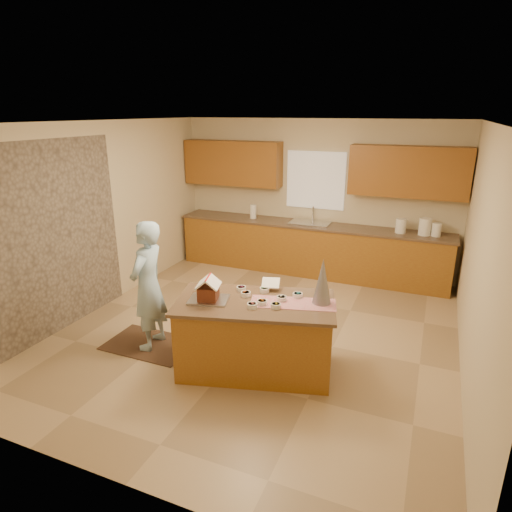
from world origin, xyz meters
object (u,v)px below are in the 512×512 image
at_px(island_base, 255,337).
at_px(tinsel_tree, 322,281).
at_px(gingerbread_house, 208,290).
at_px(boy, 148,286).

relative_size(island_base, tinsel_tree, 3.27).
height_order(tinsel_tree, gingerbread_house, tinsel_tree).
relative_size(boy, gingerbread_house, 5.10).
xyz_separation_m(island_base, gingerbread_house, (-0.48, -0.18, 0.56)).
height_order(island_base, tinsel_tree, tinsel_tree).
bearing_deg(gingerbread_house, boy, 169.90).
height_order(tinsel_tree, boy, boy).
relative_size(tinsel_tree, gingerbread_house, 1.61).
bearing_deg(boy, gingerbread_house, 75.04).
relative_size(island_base, gingerbread_house, 5.26).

